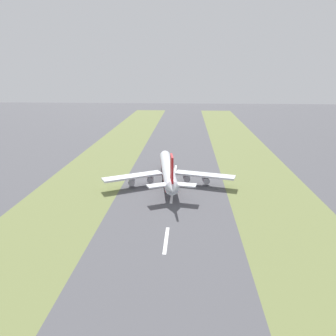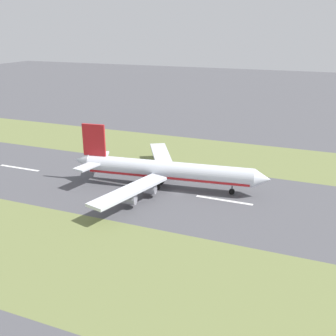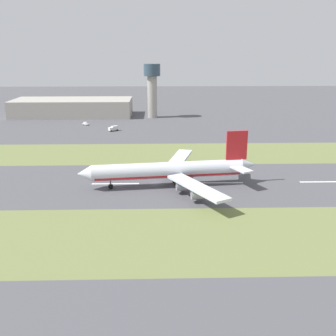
{
  "view_description": "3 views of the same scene",
  "coord_description": "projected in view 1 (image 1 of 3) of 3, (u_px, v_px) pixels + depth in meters",
  "views": [
    {
      "loc": [
        6.45,
        -161.83,
        54.22
      ],
      "look_at": [
        -2.98,
        -4.69,
        7.0
      ],
      "focal_mm": 35.0,
      "sensor_mm": 36.0,
      "label": 1
    },
    {
      "loc": [
        110.1,
        40.37,
        51.0
      ],
      "look_at": [
        -2.98,
        -4.69,
        7.0
      ],
      "focal_mm": 42.0,
      "sensor_mm": 36.0,
      "label": 2
    },
    {
      "loc": [
        -141.86,
        -0.95,
        49.44
      ],
      "look_at": [
        -2.98,
        -4.69,
        7.0
      ],
      "focal_mm": 42.0,
      "sensor_mm": 36.0,
      "label": 3
    }
  ],
  "objects": [
    {
      "name": "centreline_dash_far",
      "position": [
        175.0,
        170.0,
        185.31
      ],
      "size": [
        1.2,
        18.0,
        0.01
      ],
      "primitive_type": "cube",
      "color": "silver",
      "rests_on": "ground"
    },
    {
      "name": "centreline_dash_mid",
      "position": [
        172.0,
        196.0,
        147.07
      ],
      "size": [
        1.2,
        18.0,
        0.01
      ],
      "primitive_type": "cube",
      "color": "silver",
      "rests_on": "ground"
    },
    {
      "name": "grass_median_east",
      "position": [
        262.0,
        180.0,
        168.1
      ],
      "size": [
        40.0,
        600.0,
        0.01
      ],
      "primitive_type": "cube",
      "color": "olive",
      "rests_on": "ground"
    },
    {
      "name": "ground_plane",
      "position": [
        174.0,
        178.0,
        170.68
      ],
      "size": [
        800.0,
        800.0,
        0.0
      ],
      "primitive_type": "plane",
      "color": "#4C4C51"
    },
    {
      "name": "grass_median_west",
      "position": [
        89.0,
        177.0,
        173.26
      ],
      "size": [
        40.0,
        600.0,
        0.01
      ],
      "primitive_type": "cube",
      "color": "olive",
      "rests_on": "ground"
    },
    {
      "name": "centreline_dash_near",
      "position": [
        166.0,
        240.0,
        108.82
      ],
      "size": [
        1.2,
        18.0,
        0.01
      ],
      "primitive_type": "cube",
      "color": "silver",
      "rests_on": "ground"
    },
    {
      "name": "airplane_main_jet",
      "position": [
        168.0,
        171.0,
        162.81
      ],
      "size": [
        63.67,
        67.17,
        20.2
      ],
      "color": "silver",
      "rests_on": "ground"
    }
  ]
}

